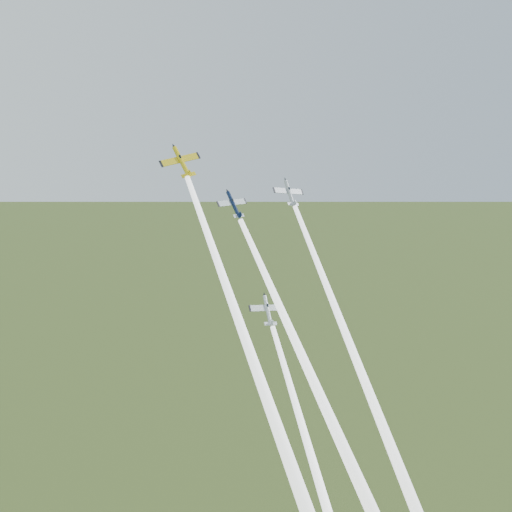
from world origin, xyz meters
name	(u,v)px	position (x,y,z in m)	size (l,w,h in m)	color
plane_yellow	(182,162)	(-10.11, 2.61, 108.75)	(7.93, 7.87, 1.24)	yellow
smoke_trail_yellow	(248,347)	(-9.61, -18.19, 80.27)	(2.32, 2.32, 64.13)	white
plane_navy	(233,204)	(-2.91, -3.09, 101.24)	(6.63, 6.58, 1.04)	#0C1938
smoke_trail_navy	(311,376)	(0.02, -22.39, 74.53)	(2.32, 2.32, 59.76)	white
plane_silver_right	(289,193)	(16.16, 5.86, 101.47)	(7.56, 7.50, 1.18)	#ACB3BB
smoke_trail_silver_right	(359,367)	(16.10, -16.49, 70.90)	(2.32, 2.32, 69.34)	white
plane_silver_low	(268,310)	(1.76, -7.20, 81.87)	(7.29, 7.23, 1.14)	#B4BCC3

